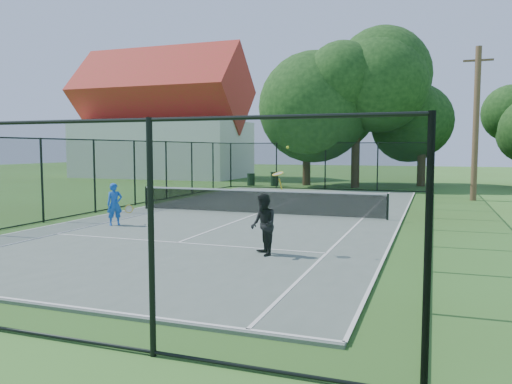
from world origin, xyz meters
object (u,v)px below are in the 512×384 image
(player_black, at_px, (264,224))
(player_blue, at_px, (115,204))
(tennis_net, at_px, (257,201))
(trash_bin_left, at_px, (251,179))
(trash_bin_right, at_px, (274,179))
(utility_pole, at_px, (476,123))

(player_black, bearing_deg, player_blue, 155.91)
(tennis_net, bearing_deg, trash_bin_left, 111.06)
(trash_bin_right, distance_m, player_black, 22.98)
(tennis_net, height_order, trash_bin_right, tennis_net)
(tennis_net, relative_size, trash_bin_right, 10.19)
(trash_bin_left, bearing_deg, trash_bin_right, 4.62)
(utility_pole, height_order, player_blue, utility_pole)
(tennis_net, height_order, player_black, player_black)
(tennis_net, xyz_separation_m, player_blue, (-3.49, -4.33, 0.19))
(tennis_net, distance_m, player_black, 7.61)
(trash_bin_left, height_order, player_black, player_black)
(trash_bin_left, bearing_deg, utility_pole, -22.16)
(tennis_net, relative_size, player_blue, 7.14)
(tennis_net, distance_m, player_blue, 5.56)
(player_black, bearing_deg, trash_bin_left, 111.01)
(tennis_net, distance_m, trash_bin_left, 15.80)
(player_black, bearing_deg, utility_pole, 70.46)
(utility_pole, relative_size, player_black, 2.92)
(utility_pole, height_order, player_black, utility_pole)
(utility_pole, xyz_separation_m, player_blue, (-11.92, -13.33, -3.12))
(trash_bin_right, distance_m, player_blue, 19.22)
(trash_bin_left, xyz_separation_m, player_black, (8.39, -21.85, 0.37))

